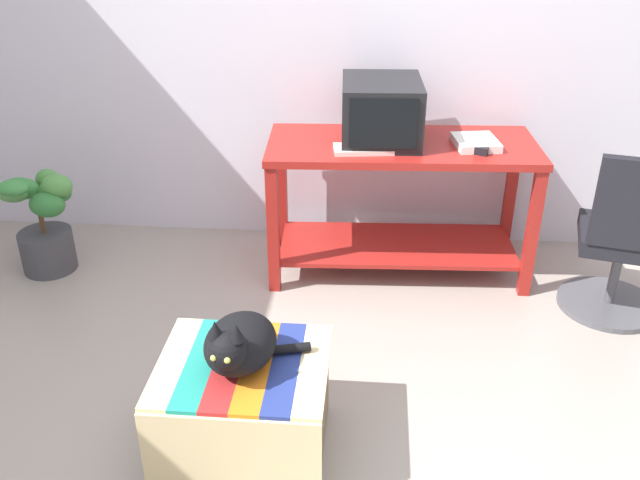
{
  "coord_description": "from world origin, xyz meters",
  "views": [
    {
      "loc": [
        0.24,
        -1.87,
        1.97
      ],
      "look_at": [
        0.02,
        0.85,
        0.55
      ],
      "focal_mm": 38.27,
      "sensor_mm": 36.0,
      "label": 1
    }
  ],
  "objects_px": {
    "desk": "(400,185)",
    "tv_monitor": "(381,112)",
    "keyboard": "(373,149)",
    "stapler": "(477,150)",
    "office_chair": "(623,247)",
    "ottoman_with_blanket": "(245,406)",
    "book": "(476,142)",
    "cat": "(239,344)",
    "potted_plant": "(44,225)"
  },
  "relations": [
    {
      "from": "book",
      "to": "stapler",
      "type": "relative_size",
      "value": 2.25
    },
    {
      "from": "desk",
      "to": "keyboard",
      "type": "relative_size",
      "value": 3.65
    },
    {
      "from": "office_chair",
      "to": "desk",
      "type": "bearing_deg",
      "value": -6.24
    },
    {
      "from": "tv_monitor",
      "to": "stapler",
      "type": "distance_m",
      "value": 0.54
    },
    {
      "from": "cat",
      "to": "potted_plant",
      "type": "distance_m",
      "value": 1.92
    },
    {
      "from": "book",
      "to": "stapler",
      "type": "bearing_deg",
      "value": -101.92
    },
    {
      "from": "stapler",
      "to": "ottoman_with_blanket",
      "type": "bearing_deg",
      "value": 168.14
    },
    {
      "from": "book",
      "to": "office_chair",
      "type": "xyz_separation_m",
      "value": [
        0.72,
        -0.36,
        -0.4
      ]
    },
    {
      "from": "desk",
      "to": "potted_plant",
      "type": "xyz_separation_m",
      "value": [
        -1.98,
        -0.19,
        -0.24
      ]
    },
    {
      "from": "office_chair",
      "to": "stapler",
      "type": "distance_m",
      "value": 0.86
    },
    {
      "from": "keyboard",
      "to": "stapler",
      "type": "height_order",
      "value": "stapler"
    },
    {
      "from": "potted_plant",
      "to": "book",
      "type": "bearing_deg",
      "value": 3.84
    },
    {
      "from": "potted_plant",
      "to": "desk",
      "type": "bearing_deg",
      "value": 5.36
    },
    {
      "from": "ottoman_with_blanket",
      "to": "keyboard",
      "type": "bearing_deg",
      "value": 71.46
    },
    {
      "from": "ottoman_with_blanket",
      "to": "cat",
      "type": "relative_size",
      "value": 1.57
    },
    {
      "from": "potted_plant",
      "to": "office_chair",
      "type": "relative_size",
      "value": 0.68
    },
    {
      "from": "tv_monitor",
      "to": "book",
      "type": "height_order",
      "value": "tv_monitor"
    },
    {
      "from": "office_chair",
      "to": "keyboard",
      "type": "bearing_deg",
      "value": 2.23
    },
    {
      "from": "desk",
      "to": "keyboard",
      "type": "bearing_deg",
      "value": -139.65
    },
    {
      "from": "book",
      "to": "office_chair",
      "type": "bearing_deg",
      "value": -34.95
    },
    {
      "from": "keyboard",
      "to": "potted_plant",
      "type": "bearing_deg",
      "value": 173.59
    },
    {
      "from": "tv_monitor",
      "to": "book",
      "type": "xyz_separation_m",
      "value": [
        0.5,
        -0.06,
        -0.14
      ]
    },
    {
      "from": "ottoman_with_blanket",
      "to": "office_chair",
      "type": "height_order",
      "value": "office_chair"
    },
    {
      "from": "tv_monitor",
      "to": "ottoman_with_blanket",
      "type": "distance_m",
      "value": 1.74
    },
    {
      "from": "cat",
      "to": "desk",
      "type": "bearing_deg",
      "value": 77.92
    },
    {
      "from": "cat",
      "to": "book",
      "type": "bearing_deg",
      "value": 66.17
    },
    {
      "from": "ottoman_with_blanket",
      "to": "potted_plant",
      "type": "xyz_separation_m",
      "value": [
        -1.38,
        1.3,
        0.08
      ]
    },
    {
      "from": "tv_monitor",
      "to": "potted_plant",
      "type": "bearing_deg",
      "value": -176.19
    },
    {
      "from": "potted_plant",
      "to": "ottoman_with_blanket",
      "type": "bearing_deg",
      "value": -43.34
    },
    {
      "from": "keyboard",
      "to": "ottoman_with_blanket",
      "type": "distance_m",
      "value": 1.52
    },
    {
      "from": "desk",
      "to": "stapler",
      "type": "relative_size",
      "value": 13.26
    },
    {
      "from": "tv_monitor",
      "to": "book",
      "type": "bearing_deg",
      "value": -9.28
    },
    {
      "from": "desk",
      "to": "tv_monitor",
      "type": "distance_m",
      "value": 0.42
    },
    {
      "from": "keyboard",
      "to": "cat",
      "type": "bearing_deg",
      "value": -116.1
    },
    {
      "from": "office_chair",
      "to": "cat",
      "type": "bearing_deg",
      "value": 46.2
    },
    {
      "from": "keyboard",
      "to": "book",
      "type": "xyz_separation_m",
      "value": [
        0.53,
        0.12,
        0.01
      ]
    },
    {
      "from": "keyboard",
      "to": "stapler",
      "type": "xyz_separation_m",
      "value": [
        0.53,
        0.0,
        0.01
      ]
    },
    {
      "from": "stapler",
      "to": "tv_monitor",
      "type": "bearing_deg",
      "value": 94.83
    },
    {
      "from": "desk",
      "to": "office_chair",
      "type": "height_order",
      "value": "office_chair"
    },
    {
      "from": "book",
      "to": "cat",
      "type": "height_order",
      "value": "book"
    },
    {
      "from": "tv_monitor",
      "to": "keyboard",
      "type": "height_order",
      "value": "tv_monitor"
    },
    {
      "from": "ottoman_with_blanket",
      "to": "potted_plant",
      "type": "relative_size",
      "value": 1.05
    },
    {
      "from": "stapler",
      "to": "office_chair",
      "type": "bearing_deg",
      "value": -84.0
    },
    {
      "from": "book",
      "to": "ottoman_with_blanket",
      "type": "xyz_separation_m",
      "value": [
        -0.98,
        -1.46,
        -0.58
      ]
    },
    {
      "from": "keyboard",
      "to": "potted_plant",
      "type": "xyz_separation_m",
      "value": [
        -1.82,
        -0.04,
        -0.49
      ]
    },
    {
      "from": "desk",
      "to": "book",
      "type": "bearing_deg",
      "value": -6.94
    },
    {
      "from": "tv_monitor",
      "to": "office_chair",
      "type": "distance_m",
      "value": 1.39
    },
    {
      "from": "keyboard",
      "to": "office_chair",
      "type": "height_order",
      "value": "office_chair"
    },
    {
      "from": "office_chair",
      "to": "potted_plant",
      "type": "bearing_deg",
      "value": 9.29
    },
    {
      "from": "desk",
      "to": "ottoman_with_blanket",
      "type": "bearing_deg",
      "value": -114.93
    }
  ]
}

